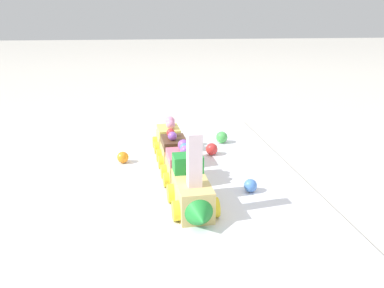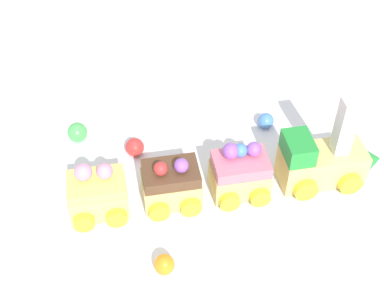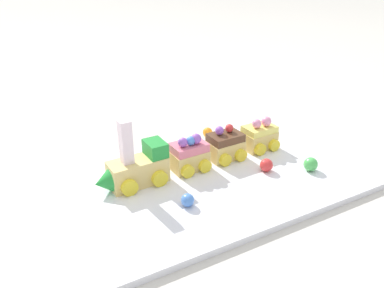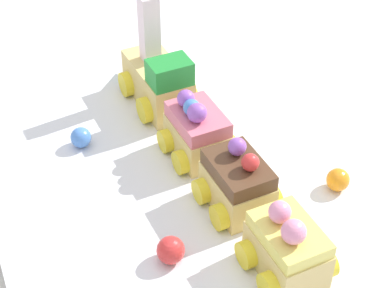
{
  "view_description": "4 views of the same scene",
  "coord_description": "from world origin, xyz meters",
  "px_view_note": "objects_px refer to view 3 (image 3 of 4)",
  "views": [
    {
      "loc": [
        0.61,
        -0.11,
        0.28
      ],
      "look_at": [
        -0.03,
        -0.01,
        0.06
      ],
      "focal_mm": 35.0,
      "sensor_mm": 36.0,
      "label": 1
    },
    {
      "loc": [
        -0.1,
        -0.46,
        0.51
      ],
      "look_at": [
        -0.04,
        0.01,
        0.05
      ],
      "focal_mm": 50.0,
      "sensor_mm": 36.0,
      "label": 2
    },
    {
      "loc": [
        0.3,
        0.51,
        0.37
      ],
      "look_at": [
        0.02,
        -0.02,
        0.07
      ],
      "focal_mm": 35.0,
      "sensor_mm": 36.0,
      "label": 3
    },
    {
      "loc": [
        -0.46,
        0.17,
        0.44
      ],
      "look_at": [
        -0.0,
        -0.03,
        0.04
      ],
      "focal_mm": 60.0,
      "sensor_mm": 36.0,
      "label": 4
    }
  ],
  "objects_px": {
    "cake_car_chocolate": "(225,146)",
    "gumball_green": "(311,164)",
    "cake_train_locomotive": "(134,169)",
    "cake_car_lemon": "(259,137)",
    "cake_car_strawberry": "(189,155)",
    "gumball_orange": "(208,133)",
    "gumball_blue": "(188,200)",
    "gumball_red": "(266,165)"
  },
  "relations": [
    {
      "from": "gumball_orange",
      "to": "gumball_red",
      "type": "relative_size",
      "value": 0.91
    },
    {
      "from": "cake_car_strawberry",
      "to": "gumball_red",
      "type": "relative_size",
      "value": 2.9
    },
    {
      "from": "cake_car_strawberry",
      "to": "gumball_green",
      "type": "bearing_deg",
      "value": 147.1
    },
    {
      "from": "gumball_orange",
      "to": "cake_car_chocolate",
      "type": "bearing_deg",
      "value": 79.33
    },
    {
      "from": "cake_train_locomotive",
      "to": "cake_car_lemon",
      "type": "xyz_separation_m",
      "value": [
        -0.28,
        -0.01,
        -0.0
      ]
    },
    {
      "from": "gumball_orange",
      "to": "cake_train_locomotive",
      "type": "bearing_deg",
      "value": 26.96
    },
    {
      "from": "cake_train_locomotive",
      "to": "cake_car_lemon",
      "type": "distance_m",
      "value": 0.28
    },
    {
      "from": "cake_car_chocolate",
      "to": "gumball_green",
      "type": "bearing_deg",
      "value": 130.93
    },
    {
      "from": "gumball_green",
      "to": "gumball_blue",
      "type": "relative_size",
      "value": 1.21
    },
    {
      "from": "cake_train_locomotive",
      "to": "gumball_blue",
      "type": "relative_size",
      "value": 6.01
    },
    {
      "from": "cake_train_locomotive",
      "to": "cake_car_lemon",
      "type": "relative_size",
      "value": 1.87
    },
    {
      "from": "cake_car_chocolate",
      "to": "gumball_orange",
      "type": "relative_size",
      "value": 3.09
    },
    {
      "from": "cake_car_chocolate",
      "to": "gumball_red",
      "type": "height_order",
      "value": "cake_car_chocolate"
    },
    {
      "from": "cake_train_locomotive",
      "to": "cake_car_strawberry",
      "type": "bearing_deg",
      "value": 179.69
    },
    {
      "from": "cake_car_strawberry",
      "to": "cake_car_chocolate",
      "type": "distance_m",
      "value": 0.08
    },
    {
      "from": "cake_car_chocolate",
      "to": "gumball_red",
      "type": "relative_size",
      "value": 2.82
    },
    {
      "from": "cake_car_chocolate",
      "to": "gumball_blue",
      "type": "relative_size",
      "value": 3.21
    },
    {
      "from": "gumball_red",
      "to": "gumball_blue",
      "type": "xyz_separation_m",
      "value": [
        0.18,
        0.03,
        -0.0
      ]
    },
    {
      "from": "cake_car_chocolate",
      "to": "gumball_green",
      "type": "height_order",
      "value": "cake_car_chocolate"
    },
    {
      "from": "cake_train_locomotive",
      "to": "cake_car_chocolate",
      "type": "bearing_deg",
      "value": -179.93
    },
    {
      "from": "cake_car_strawberry",
      "to": "gumball_orange",
      "type": "bearing_deg",
      "value": -137.03
    },
    {
      "from": "gumball_orange",
      "to": "gumball_green",
      "type": "relative_size",
      "value": 0.86
    },
    {
      "from": "cake_train_locomotive",
      "to": "gumball_red",
      "type": "distance_m",
      "value": 0.25
    },
    {
      "from": "cake_car_strawberry",
      "to": "cake_car_chocolate",
      "type": "xyz_separation_m",
      "value": [
        -0.08,
        -0.0,
        -0.0
      ]
    },
    {
      "from": "gumball_orange",
      "to": "gumball_blue",
      "type": "relative_size",
      "value": 1.04
    },
    {
      "from": "cake_car_strawberry",
      "to": "cake_car_chocolate",
      "type": "relative_size",
      "value": 1.03
    },
    {
      "from": "cake_car_strawberry",
      "to": "gumball_green",
      "type": "xyz_separation_m",
      "value": [
        -0.2,
        0.12,
        -0.01
      ]
    },
    {
      "from": "cake_train_locomotive",
      "to": "gumball_orange",
      "type": "relative_size",
      "value": 5.78
    },
    {
      "from": "cake_car_strawberry",
      "to": "cake_car_chocolate",
      "type": "bearing_deg",
      "value": -179.44
    },
    {
      "from": "gumball_blue",
      "to": "cake_car_lemon",
      "type": "bearing_deg",
      "value": -153.48
    },
    {
      "from": "cake_train_locomotive",
      "to": "gumball_green",
      "type": "distance_m",
      "value": 0.33
    },
    {
      "from": "cake_car_strawberry",
      "to": "gumball_orange",
      "type": "xyz_separation_m",
      "value": [
        -0.1,
        -0.1,
        -0.02
      ]
    },
    {
      "from": "cake_train_locomotive",
      "to": "gumball_blue",
      "type": "height_order",
      "value": "cake_train_locomotive"
    },
    {
      "from": "cake_car_lemon",
      "to": "gumball_orange",
      "type": "xyz_separation_m",
      "value": [
        0.07,
        -0.1,
        -0.01
      ]
    },
    {
      "from": "cake_car_strawberry",
      "to": "gumball_blue",
      "type": "xyz_separation_m",
      "value": [
        0.06,
        0.11,
        -0.02
      ]
    },
    {
      "from": "cake_car_lemon",
      "to": "gumball_orange",
      "type": "relative_size",
      "value": 3.09
    },
    {
      "from": "cake_car_lemon",
      "to": "gumball_green",
      "type": "bearing_deg",
      "value": 99.96
    },
    {
      "from": "gumball_green",
      "to": "gumball_red",
      "type": "relative_size",
      "value": 1.07
    },
    {
      "from": "cake_car_chocolate",
      "to": "gumball_green",
      "type": "xyz_separation_m",
      "value": [
        -0.11,
        0.12,
        -0.01
      ]
    },
    {
      "from": "gumball_orange",
      "to": "gumball_blue",
      "type": "xyz_separation_m",
      "value": [
        0.16,
        0.21,
        -0.0
      ]
    },
    {
      "from": "cake_car_chocolate",
      "to": "cake_train_locomotive",
      "type": "bearing_deg",
      "value": 0.07
    },
    {
      "from": "cake_train_locomotive",
      "to": "cake_car_chocolate",
      "type": "relative_size",
      "value": 1.87
    }
  ]
}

